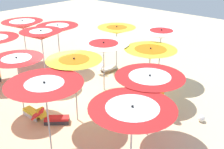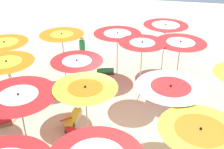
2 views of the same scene
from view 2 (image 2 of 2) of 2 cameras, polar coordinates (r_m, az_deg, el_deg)
The scene contains 18 objects.
ground at distance 10.95m, azimuth 0.84°, elevation -9.27°, with size 39.01×39.01×0.04m, color beige.
beach_umbrella_0 at distance 12.47m, azimuth -21.15°, elevation 5.51°, with size 1.98×1.98×2.43m.
beach_umbrella_1 at distance 10.48m, azimuth -20.70°, elevation 1.47°, with size 1.95×1.95×2.51m.
beach_umbrella_2 at distance 8.45m, azimuth -18.53°, elevation -4.90°, with size 2.25×2.25×2.47m.
beach_umbrella_4 at distance 12.89m, azimuth -10.20°, elevation 7.37°, with size 2.02×2.02×2.38m.
beach_umbrella_5 at distance 10.44m, azimuth -7.19°, elevation 2.07°, with size 1.97×1.97×2.29m.
beach_umbrella_6 at distance 8.36m, azimuth -5.45°, elevation -3.85°, with size 1.95×1.95×2.51m.
beach_umbrella_8 at distance 13.32m, azimuth 1.11°, elevation 7.80°, with size 2.27×2.27×2.20m.
beach_umbrella_9 at distance 11.33m, azimuth 6.19°, elevation 5.61°, with size 1.93×1.93×2.57m.
beach_umbrella_10 at distance 8.97m, azimuth 11.84°, elevation -3.51°, with size 2.22×2.22×2.29m.
beach_umbrella_11 at distance 7.52m, azimuth 17.52°, elevation -11.85°, with size 2.16×2.16×2.25m.
beach_umbrella_12 at distance 14.04m, azimuth 10.90°, elevation 9.21°, with size 2.19×2.19×2.42m.
beach_umbrella_13 at distance 12.07m, azimuth 13.82°, elevation 5.66°, with size 2.14×2.14×2.41m.
lounger_1 at distance 14.00m, azimuth -1.81°, elevation 0.99°, with size 0.58×1.19×0.68m.
lounger_2 at distance 11.15m, azimuth 19.41°, elevation -8.99°, with size 0.56×1.19×0.59m.
lounger_3 at distance 10.14m, azimuth -8.11°, elevation -11.55°, with size 1.20×1.19×0.59m.
lounger_4 at distance 10.85m, azimuth -7.82°, elevation -8.56°, with size 1.22×0.37×0.55m.
beachgoer_2 at distance 14.43m, azimuth -6.09°, elevation 4.76°, with size 0.30×0.30×1.73m.
Camera 2 is at (-8.48, -1.69, 6.70)m, focal length 44.54 mm.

